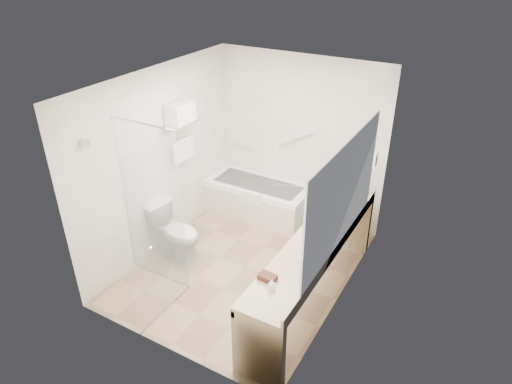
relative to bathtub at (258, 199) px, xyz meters
The scene contains 25 objects.
floor 1.36m from the bathtub, 68.05° to the right, with size 3.20×3.20×0.00m, color tan.
ceiling 2.59m from the bathtub, 68.05° to the right, with size 2.60×3.20×0.10m, color silver.
wall_back 1.15m from the bathtub, 35.84° to the left, with size 2.60×0.10×2.50m, color silver.
wall_front 3.04m from the bathtub, 80.02° to the right, with size 2.60×0.10×2.50m, color silver.
wall_left 1.77m from the bathtub, 122.86° to the right, with size 0.10×3.20×2.50m, color silver.
wall_right 2.39m from the bathtub, 34.55° to the right, with size 0.10×3.20×2.50m, color silver.
bathtub is the anchor object (origin of this frame).
grab_bar_short 0.87m from the bathtub, 144.55° to the left, with size 0.03×0.03×0.40m, color silver.
grab_bar_long 1.12m from the bathtub, 35.51° to the left, with size 0.03×0.03×0.60m, color silver.
shower_enclosure 2.31m from the bathtub, 93.47° to the right, with size 0.96×0.91×2.11m.
towel_shelf 1.85m from the bathtub, 127.02° to the right, with size 0.24×0.55×0.81m.
vanity_counter 2.09m from the bathtub, 42.35° to the right, with size 0.55×2.70×0.95m.
sink 1.92m from the bathtub, 32.47° to the right, with size 0.40×0.52×0.14m, color white.
faucet 2.07m from the bathtub, 30.20° to the right, with size 0.03×0.03×0.14m, color silver.
mirror 2.60m from the bathtub, 37.82° to the right, with size 0.02×2.00×1.20m, color #B4BAC1.
hairdryer_unit 2.12m from the bathtub, ahead, with size 0.08×0.10×0.18m, color silver.
toilet 1.54m from the bathtub, 107.01° to the right, with size 0.43×0.77×0.76m, color white.
amenity_basket 2.67m from the bathtub, 58.50° to the right, with size 0.18×0.12×0.06m, color #4E2A1C.
soap_bottle_a 2.82m from the bathtub, 57.80° to the right, with size 0.05×0.11×0.05m, color silver.
soap_bottle_b 2.43m from the bathtub, 48.51° to the right, with size 0.08×0.11×0.08m, color silver.
water_bottle_left 1.70m from the bathtub, 25.17° to the right, with size 0.05×0.05×0.17m.
water_bottle_mid 1.83m from the bathtub, 31.36° to the right, with size 0.05×0.05×0.17m.
water_bottle_right 1.59m from the bathtub, 17.67° to the right, with size 0.07×0.07×0.22m.
drinking_glass_near 1.70m from the bathtub, 23.32° to the right, with size 0.06×0.06×0.08m, color silver.
drinking_glass_far 1.69m from the bathtub, 13.58° to the right, with size 0.06×0.06×0.08m, color silver.
Camera 1 is at (2.52, -4.13, 3.85)m, focal length 32.00 mm.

